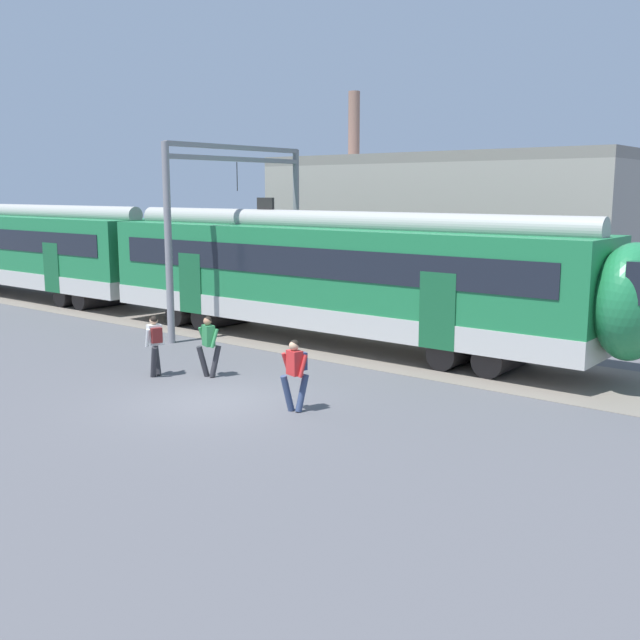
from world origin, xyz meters
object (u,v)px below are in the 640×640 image
at_px(commuter_train, 158,260).
at_px(pedestrian_white, 155,341).
at_px(pedestrian_green, 209,342).
at_px(pedestrian_red, 295,369).

bearing_deg(commuter_train, pedestrian_white, -40.09).
relative_size(commuter_train, pedestrian_green, 22.83).
xyz_separation_m(pedestrian_white, pedestrian_green, (1.18, 0.85, -0.03)).
distance_m(pedestrian_green, pedestrian_red, 4.02).
relative_size(pedestrian_white, pedestrian_red, 1.00).
distance_m(commuter_train, pedestrian_red, 14.40).
bearing_deg(pedestrian_white, commuter_train, 139.91).
bearing_deg(pedestrian_green, pedestrian_red, -14.18).
xyz_separation_m(commuter_train, pedestrian_green, (8.85, -5.60, -1.29)).
bearing_deg(pedestrian_red, commuter_train, 152.66).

